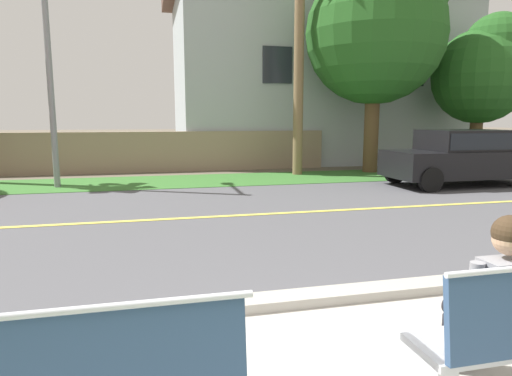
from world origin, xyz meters
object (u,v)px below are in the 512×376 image
Objects in this scene: streetlamp at (48,34)px; shade_tree_centre at (484,70)px; seated_person_grey at (493,297)px; car_black_far at (464,155)px; shade_tree_left at (381,23)px.

shade_tree_centre is (14.16, 0.88, -0.47)m from streetlamp.
car_black_far is at bearing 52.51° from seated_person_grey.
streetlamp is (-10.94, 2.41, 3.18)m from car_black_far.
streetlamp is 10.12m from shade_tree_left.
car_black_far is 0.56× the size of shade_tree_left.
seated_person_grey is 10.34m from car_black_far.
shade_tree_centre is (4.12, -0.02, -1.39)m from shade_tree_left.
car_black_far is 11.65m from streetlamp.
car_black_far is 5.34m from shade_tree_centre.
seated_person_grey is 13.41m from shade_tree_left.
seated_person_grey is at bearing -66.34° from streetlamp.
car_black_far is at bearing -74.75° from shade_tree_left.
shade_tree_centre is (9.51, 11.49, 2.89)m from seated_person_grey.
shade_tree_left is at bearing 105.25° from car_black_far.
shade_tree_left reaches higher than car_black_far.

